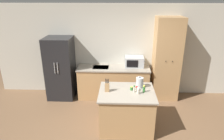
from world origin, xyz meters
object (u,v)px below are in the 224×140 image
Objects in this scene: spice_bottle_amber_oil at (137,89)px; kettle at (140,82)px; microwave at (134,62)px; spice_bottle_tall_dark at (132,88)px; spice_bottle_pale_salt at (134,89)px; refrigerator at (61,68)px; spice_bottle_short_red at (144,89)px; pantry_cabinet at (167,60)px; knife_block at (107,87)px; spice_bottle_green_herb at (138,91)px.

spice_bottle_amber_oil is 0.39× the size of kettle.
microwave is 2.06× the size of kettle.
spice_bottle_tall_dark is 0.52× the size of spice_bottle_pale_salt.
refrigerator is 11.43× the size of spice_bottle_pale_salt.
refrigerator is 11.25× the size of spice_bottle_short_red.
pantry_cabinet is at bearing 55.97° from kettle.
spice_bottle_tall_dark is at bearing 160.43° from spice_bottle_short_red.
spice_bottle_green_herb is at bearing -7.16° from knife_block.
spice_bottle_amber_oil is (2.03, -1.34, 0.06)m from refrigerator.
microwave is 3.39× the size of spice_bottle_pale_salt.
refrigerator is at bearing 146.63° from spice_bottle_amber_oil.
spice_bottle_pale_salt is at bearing -123.16° from pantry_cabinet.
spice_bottle_tall_dark is (-0.14, -1.45, -0.12)m from microwave.
spice_bottle_amber_oil is at bearing 52.69° from spice_bottle_pale_salt.
spice_bottle_amber_oil is (0.63, 0.06, -0.06)m from knife_block.
kettle is at bearing 61.51° from spice_bottle_pale_salt.
refrigerator is 6.93× the size of kettle.
spice_bottle_amber_oil is at bearing 98.68° from spice_bottle_green_herb.
spice_bottle_pale_salt is (1.98, -1.41, 0.09)m from refrigerator.
spice_bottle_amber_oil is at bearing -33.37° from refrigerator.
spice_bottle_amber_oil is (-0.15, 0.06, -0.03)m from spice_bottle_short_red.
refrigerator is 2.53m from spice_bottle_green_herb.
microwave is at bearing 89.46° from spice_bottle_green_herb.
spice_bottle_short_red is at bearing -19.57° from spice_bottle_tall_dark.
kettle reaches higher than spice_bottle_amber_oil.
pantry_cabinet is 7.73× the size of knife_block.
spice_bottle_short_red is (0.25, -0.09, 0.03)m from spice_bottle_tall_dark.
spice_bottle_amber_oil reaches higher than spice_bottle_tall_dark.
microwave is 5.26× the size of spice_bottle_amber_oil.
spice_bottle_short_red is at bearing -32.71° from refrigerator.
spice_bottle_short_red is at bearing -85.85° from microwave.
refrigerator is at bearing 145.78° from spice_bottle_tall_dark.
spice_bottle_pale_salt is 0.61× the size of kettle.
refrigerator is 5.90× the size of knife_block.
kettle is (2.11, -1.17, 0.13)m from refrigerator.
spice_bottle_amber_oil is at bearing -122.94° from pantry_cabinet.
knife_block is 0.66m from spice_bottle_green_herb.
refrigerator is 3.37× the size of microwave.
spice_bottle_green_herb is at bearing -81.32° from spice_bottle_amber_oil.
spice_bottle_tall_dark is (0.52, 0.09, -0.07)m from knife_block.
spice_bottle_short_red is 1.57× the size of spice_bottle_amber_oil.
spice_bottle_pale_salt is at bearing -64.09° from spice_bottle_tall_dark.
spice_bottle_green_herb is 0.10m from spice_bottle_pale_salt.
refrigerator is 2.33m from spice_bottle_tall_dark.
spice_bottle_pale_salt is (0.05, -0.10, 0.03)m from spice_bottle_tall_dark.
spice_bottle_tall_dark is at bearing -34.22° from refrigerator.
spice_bottle_short_red is (-0.77, -1.47, -0.18)m from pantry_cabinet.
microwave is at bearing 91.76° from kettle.
pantry_cabinet is at bearing 43.66° from knife_block.
spice_bottle_tall_dark is 0.12m from spice_bottle_pale_salt.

